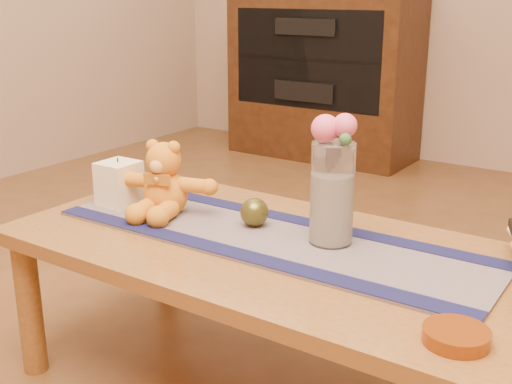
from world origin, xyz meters
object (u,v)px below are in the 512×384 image
Objects in this scene: teddy_bear at (165,179)px; amber_dish at (456,336)px; bronze_ball at (254,212)px; pillar_candle at (119,183)px; glass_vase at (332,194)px.

teddy_bear reaches higher than amber_dish.
bronze_ball is 0.71m from amber_dish.
pillar_candle is 1.04× the size of amber_dish.
pillar_candle is (-0.17, -0.02, -0.04)m from teddy_bear.
amber_dish is at bearing -11.32° from pillar_candle.
teddy_bear is 2.38× the size of amber_dish.
glass_vase reaches higher than pillar_candle.
teddy_bear is at bearing -170.38° from bronze_ball.
bronze_ball is at bearing 156.14° from amber_dish.
pillar_candle reaches higher than amber_dish.
glass_vase reaches higher than bronze_ball.
pillar_candle is 1.12m from amber_dish.
glass_vase is at bearing 144.65° from amber_dish.
pillar_candle reaches higher than bronze_ball.
bronze_ball is (0.44, 0.07, -0.03)m from pillar_candle.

